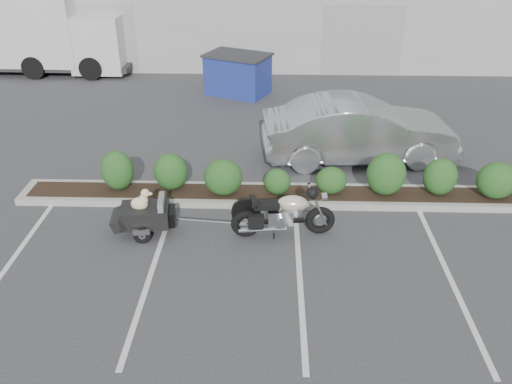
{
  "coord_description": "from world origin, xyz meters",
  "views": [
    {
      "loc": [
        0.65,
        -8.52,
        6.01
      ],
      "look_at": [
        0.36,
        1.12,
        0.75
      ],
      "focal_mm": 38.0,
      "sensor_mm": 36.0,
      "label": 1
    }
  ],
  "objects_px": {
    "pet_trailer": "(144,214)",
    "delivery_truck": "(44,33)",
    "motorcycle": "(283,214)",
    "dumpster": "(238,74)",
    "sedan": "(359,130)"
  },
  "relations": [
    {
      "from": "motorcycle",
      "to": "dumpster",
      "type": "height_order",
      "value": "dumpster"
    },
    {
      "from": "motorcycle",
      "to": "delivery_truck",
      "type": "relative_size",
      "value": 0.32
    },
    {
      "from": "dumpster",
      "to": "delivery_truck",
      "type": "relative_size",
      "value": 0.37
    },
    {
      "from": "motorcycle",
      "to": "delivery_truck",
      "type": "xyz_separation_m",
      "value": [
        -8.98,
        11.49,
        0.97
      ]
    },
    {
      "from": "motorcycle",
      "to": "pet_trailer",
      "type": "bearing_deg",
      "value": 173.25
    },
    {
      "from": "pet_trailer",
      "to": "motorcycle",
      "type": "bearing_deg",
      "value": -6.75
    },
    {
      "from": "pet_trailer",
      "to": "delivery_truck",
      "type": "relative_size",
      "value": 0.25
    },
    {
      "from": "motorcycle",
      "to": "sedan",
      "type": "bearing_deg",
      "value": 55.57
    },
    {
      "from": "motorcycle",
      "to": "sedan",
      "type": "height_order",
      "value": "sedan"
    },
    {
      "from": "motorcycle",
      "to": "dumpster",
      "type": "bearing_deg",
      "value": 92.76
    },
    {
      "from": "pet_trailer",
      "to": "sedan",
      "type": "xyz_separation_m",
      "value": [
        4.75,
        3.67,
        0.38
      ]
    },
    {
      "from": "pet_trailer",
      "to": "sedan",
      "type": "height_order",
      "value": "sedan"
    },
    {
      "from": "pet_trailer",
      "to": "dumpster",
      "type": "height_order",
      "value": "dumpster"
    },
    {
      "from": "pet_trailer",
      "to": "sedan",
      "type": "bearing_deg",
      "value": 31.34
    },
    {
      "from": "pet_trailer",
      "to": "sedan",
      "type": "relative_size",
      "value": 0.35
    }
  ]
}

